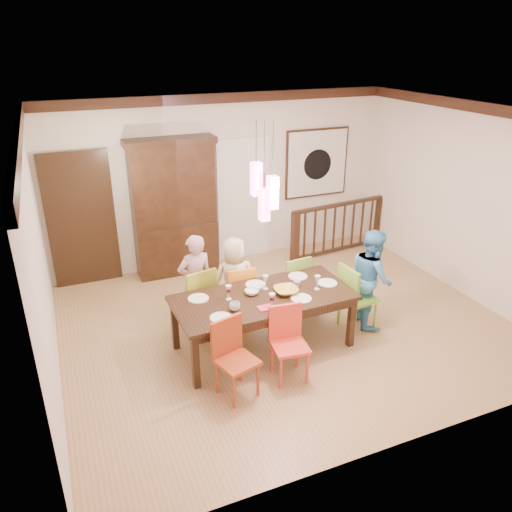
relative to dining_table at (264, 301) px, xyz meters
name	(u,v)px	position (x,y,z in m)	size (l,w,h in m)	color
floor	(285,324)	(0.50, 0.40, -0.67)	(6.00, 6.00, 0.00)	#9F7D4D
ceiling	(290,113)	(0.50, 0.40, 2.23)	(6.00, 6.00, 0.00)	white
wall_back	(224,181)	(0.50, 2.90, 0.78)	(6.00, 6.00, 0.00)	beige
wall_left	(39,265)	(-2.50, 0.40, 0.78)	(5.00, 5.00, 0.00)	beige
wall_right	(465,201)	(3.50, 0.40, 0.78)	(5.00, 5.00, 0.00)	beige
crown_molding	(290,120)	(0.50, 0.40, 2.15)	(6.00, 5.00, 0.16)	black
panel_door	(82,222)	(-1.90, 2.85, 0.38)	(1.04, 0.07, 2.24)	black
white_doorway	(243,201)	(0.85, 2.87, 0.38)	(0.97, 0.05, 2.22)	silver
painting	(317,163)	(2.30, 2.86, 0.93)	(1.25, 0.06, 1.25)	black
pendant_cluster	(264,192)	(0.00, 0.00, 1.43)	(0.27, 0.21, 1.14)	#F74A8C
dining_table	(264,301)	(0.00, 0.00, 0.00)	(2.29, 1.08, 0.75)	black
chair_far_left	(196,294)	(-0.67, 0.77, -0.13)	(0.50, 0.50, 0.95)	#9AA426
chair_far_mid	(238,289)	(-0.06, 0.74, -0.17)	(0.42, 0.42, 0.88)	orange
chair_far_right	(291,279)	(0.74, 0.71, -0.16)	(0.45, 0.45, 0.90)	#71A033
chair_near_left	(237,356)	(-0.65, -0.75, -0.15)	(0.51, 0.51, 0.91)	#9B3817
chair_near_mid	(290,341)	(0.03, -0.71, -0.16)	(0.45, 0.45, 0.89)	red
chair_end_right	(359,292)	(1.39, -0.06, -0.13)	(0.47, 0.47, 0.95)	#6FAC2F
china_hutch	(174,208)	(-0.44, 2.70, 0.47)	(1.45, 0.46, 2.29)	black
balustrade	(339,227)	(2.55, 2.35, -0.17)	(2.06, 0.29, 0.96)	black
person_far_left	(196,282)	(-0.63, 0.86, 0.01)	(0.49, 0.32, 1.36)	#D8A5B4
person_far_mid	(235,280)	(-0.09, 0.80, -0.05)	(0.61, 0.40, 1.24)	beige
person_end_right	(371,278)	(1.62, 0.01, 0.02)	(0.67, 0.52, 1.39)	#4590C1
serving_bowl	(286,291)	(0.29, -0.04, 0.11)	(0.30, 0.30, 0.07)	gold
small_bowl	(252,292)	(-0.12, 0.11, 0.11)	(0.18, 0.18, 0.06)	white
cup_left	(235,306)	(-0.46, -0.19, 0.13)	(0.13, 0.13, 0.10)	silver
cup_right	(297,284)	(0.50, 0.07, 0.12)	(0.09, 0.09, 0.09)	silver
plate_far_left	(198,298)	(-0.78, 0.24, 0.09)	(0.26, 0.26, 0.01)	white
plate_far_mid	(255,284)	(0.02, 0.32, 0.09)	(0.26, 0.26, 0.01)	white
plate_far_right	(298,276)	(0.65, 0.32, 0.09)	(0.26, 0.26, 0.01)	white
plate_near_left	(221,318)	(-0.67, -0.30, 0.09)	(0.26, 0.26, 0.01)	white
plate_near_mid	(301,298)	(0.40, -0.25, 0.09)	(0.26, 0.26, 0.01)	white
plate_end_right	(327,283)	(0.91, -0.01, 0.09)	(0.26, 0.26, 0.01)	white
wine_glass_a	(229,292)	(-0.43, 0.09, 0.17)	(0.08, 0.08, 0.19)	#590C19
wine_glass_b	(266,282)	(0.10, 0.17, 0.17)	(0.08, 0.08, 0.19)	silver
wine_glass_c	(272,301)	(-0.03, -0.31, 0.17)	(0.08, 0.08, 0.19)	#590C19
wine_glass_d	(317,283)	(0.71, -0.09, 0.17)	(0.08, 0.08, 0.19)	silver
napkin	(265,308)	(-0.10, -0.29, 0.09)	(0.18, 0.14, 0.01)	#D83359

